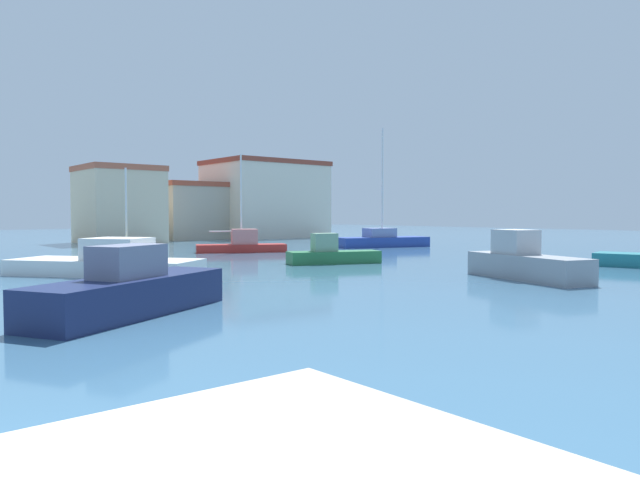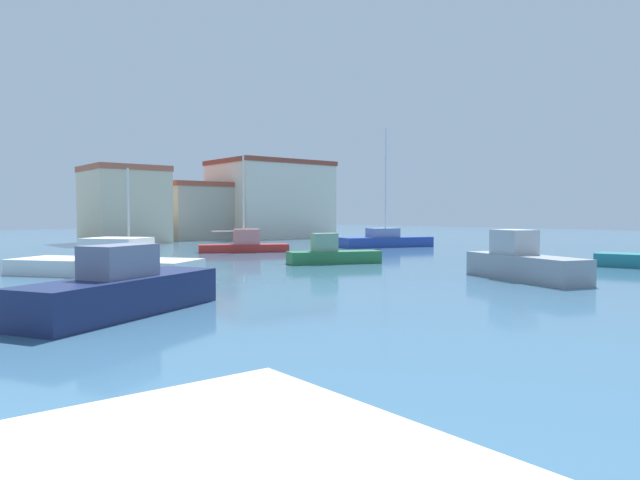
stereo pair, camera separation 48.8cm
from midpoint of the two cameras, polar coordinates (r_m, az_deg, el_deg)
water at (r=30.21m, az=-7.89°, el=-2.48°), size 160.00×160.00×0.00m
sailboat_red_center_channel at (r=40.77m, az=-6.96°, el=-0.39°), size 6.17×4.11×6.69m
motorboat_grey_distant_east at (r=25.07m, az=19.55°, el=-2.08°), size 3.13×5.85×1.99m
motorboat_navy_far_right at (r=16.26m, az=-17.77°, el=-4.69°), size 6.26×4.49×1.84m
motorboat_white_outer_mooring at (r=27.08m, az=-19.36°, el=-2.07°), size 7.20×8.22×1.61m
sailboat_yellow_mid_harbor at (r=37.17m, az=-17.69°, el=-1.00°), size 1.61×4.81×5.36m
motorboat_green_near_pier at (r=31.26m, az=1.63°, el=-1.39°), size 5.09×3.06×1.61m
sailboat_blue_distant_north at (r=46.99m, az=6.58°, el=0.00°), size 7.83×4.37×9.38m
harbor_office at (r=56.09m, az=-18.16°, el=3.27°), size 6.52×6.79×6.89m
waterfront_apartments at (r=64.54m, az=-9.84°, el=2.80°), size 12.54×7.78×5.86m
yacht_club at (r=66.28m, az=-4.61°, el=3.94°), size 11.97×9.19×8.45m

